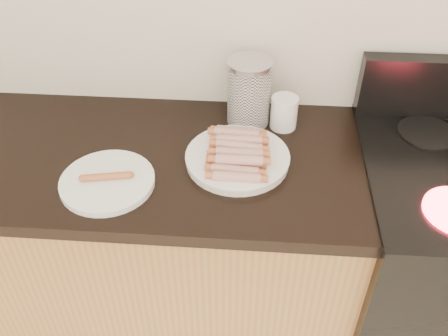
# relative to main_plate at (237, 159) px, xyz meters

# --- Properties ---
(cabinet_base) EXTENTS (2.20, 0.59, 0.86)m
(cabinet_base) POSITION_rel_main_plate_xyz_m (-0.73, 0.01, -0.48)
(cabinet_base) COLOR brown
(cabinet_base) RESTS_ON floor
(burner_far_left) EXTENTS (0.18, 0.18, 0.01)m
(burner_far_left) POSITION_rel_main_plate_xyz_m (0.58, 0.16, 0.01)
(burner_far_left) COLOR black
(burner_far_left) RESTS_ON stove
(main_plate) EXTENTS (0.32, 0.32, 0.02)m
(main_plate) POSITION_rel_main_plate_xyz_m (0.00, 0.00, 0.00)
(main_plate) COLOR white
(main_plate) RESTS_ON counter_slab
(side_plate) EXTENTS (0.27, 0.27, 0.02)m
(side_plate) POSITION_rel_main_plate_xyz_m (-0.35, -0.12, -0.00)
(side_plate) COLOR white
(side_plate) RESTS_ON counter_slab
(hotdog_pile) EXTENTS (0.13, 0.25, 0.05)m
(hotdog_pile) POSITION_rel_main_plate_xyz_m (-0.00, -0.00, 0.03)
(hotdog_pile) COLOR #9C3138
(hotdog_pile) RESTS_ON main_plate
(plain_sausages) EXTENTS (0.13, 0.04, 0.02)m
(plain_sausages) POSITION_rel_main_plate_xyz_m (-0.35, -0.12, 0.02)
(plain_sausages) COLOR tan
(plain_sausages) RESTS_ON side_plate
(canister) EXTENTS (0.14, 0.14, 0.22)m
(canister) POSITION_rel_main_plate_xyz_m (0.02, 0.21, 0.10)
(canister) COLOR silver
(canister) RESTS_ON counter_slab
(mug) EXTENTS (0.11, 0.11, 0.11)m
(mug) POSITION_rel_main_plate_xyz_m (0.13, 0.19, 0.04)
(mug) COLOR silver
(mug) RESTS_ON counter_slab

